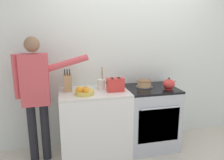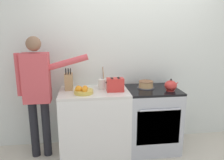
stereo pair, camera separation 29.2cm
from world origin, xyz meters
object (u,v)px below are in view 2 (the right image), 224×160
Objects in this scene: person_baker at (38,88)px; stove_range at (151,119)px; knife_block at (69,81)px; fruit_bowl at (83,91)px; tea_kettle at (171,86)px; utensil_crock at (102,83)px; toaster at (115,85)px; layer_cake at (146,85)px.

stove_range is at bearing -10.43° from person_baker.
person_baker is at bearing -162.20° from knife_block.
knife_block reaches higher than fruit_bowl.
fruit_bowl is at bearing -51.98° from knife_block.
tea_kettle is 0.94m from utensil_crock.
person_baker is (-1.77, 0.12, 0.00)m from tea_kettle.
fruit_bowl is 0.44m from toaster.
fruit_bowl is (-0.27, -0.23, -0.03)m from utensil_crock.
fruit_bowl is at bearing -171.57° from toaster.
stove_range is 0.77m from toaster.
stove_range is 0.58m from tea_kettle.
toaster is at bearing -15.83° from knife_block.
layer_cake is 0.80× the size of utensil_crock.
person_baker is (-0.39, -0.13, -0.04)m from knife_block.
person_baker is at bearing 177.18° from toaster.
layer_cake is at bearing 13.71° from toaster.
stove_range is at bearing -32.96° from layer_cake.
stove_range is 1.64m from person_baker.
toaster is (0.62, -0.18, -0.02)m from knife_block.
tea_kettle reaches higher than fruit_bowl.
person_baker is (-1.47, -0.06, 0.03)m from layer_cake.
knife_block is at bearing 178.32° from utensil_crock.
utensil_crock is (-0.91, 0.23, 0.00)m from tea_kettle.
toaster is at bearing -166.29° from layer_cake.
utensil_crock is at bearing -1.68° from knife_block.
layer_cake is at bearing -4.72° from utensil_crock.
layer_cake is 1.00× the size of fruit_bowl.
layer_cake is 0.47m from toaster.
utensil_crock is at bearing 39.85° from fruit_bowl.
stove_range is 3.73× the size of toaster.
utensil_crock is 0.19× the size of person_baker.
utensil_crock is at bearing 165.98° from tea_kettle.
stove_range is 4.44× the size of tea_kettle.
utensil_crock is at bearing -3.15° from person_baker.
toaster reaches higher than tea_kettle.
utensil_crock reaches higher than toaster.
utensil_crock reaches higher than stove_range.
tea_kettle is 0.67× the size of knife_block.
fruit_bowl is 0.59m from person_baker.
tea_kettle is at bearing -14.02° from utensil_crock.
layer_cake is at bearing 11.17° from fruit_bowl.
knife_block is (-1.08, 0.06, 0.07)m from layer_cake.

